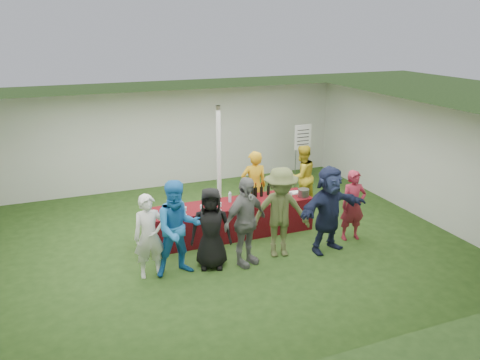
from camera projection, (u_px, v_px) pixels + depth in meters
name	position (u px, v px, depth m)	size (l,w,h in m)	color
ground	(216.00, 242.00, 9.95)	(60.00, 60.00, 0.00)	#284719
tent	(219.00, 164.00, 10.76)	(10.00, 10.00, 10.00)	white
serving_table	(231.00, 219.00, 10.17)	(3.60, 0.80, 0.75)	#5B1317
wine_bottles	(254.00, 192.00, 10.36)	(0.75, 0.14, 0.32)	black
wine_glasses	(212.00, 206.00, 9.61)	(2.72, 0.11, 0.16)	silver
water_bottle	(230.00, 197.00, 10.09)	(0.07, 0.07, 0.23)	silver
bar_towel	(296.00, 192.00, 10.65)	(0.25, 0.18, 0.03)	white
dump_bucket	(303.00, 193.00, 10.40)	(0.25, 0.25, 0.18)	slate
wine_list_sign	(303.00, 142.00, 12.92)	(0.50, 0.03, 1.80)	slate
staff_pourer	(254.00, 186.00, 10.79)	(0.62, 0.41, 1.69)	gold
staff_back	(302.00, 177.00, 11.65)	(0.78, 0.60, 1.60)	gold
customer_0	(149.00, 236.00, 8.40)	(0.57, 0.38, 1.58)	silver
customer_1	(178.00, 229.00, 8.43)	(0.88, 0.69, 1.81)	blue
customer_2	(211.00, 228.00, 8.71)	(0.77, 0.50, 1.58)	black
customer_3	(245.00, 222.00, 8.78)	(1.03, 0.43, 1.76)	slate
customer_4	(280.00, 213.00, 9.12)	(1.18, 0.68, 1.83)	#51592F
customer_5	(329.00, 209.00, 9.33)	(1.66, 0.53, 1.79)	#1C2342
customer_6	(353.00, 205.00, 9.89)	(0.56, 0.37, 1.53)	maroon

